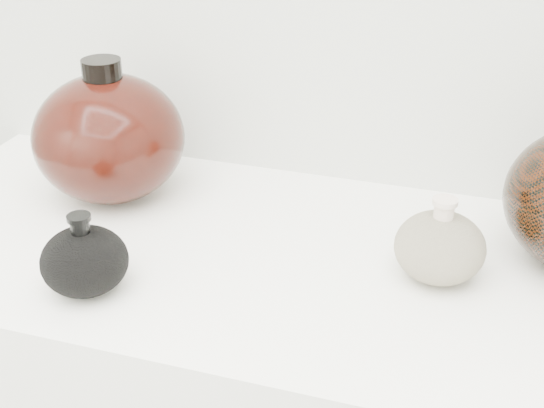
% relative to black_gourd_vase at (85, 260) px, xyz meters
% --- Properties ---
extents(black_gourd_vase, '(0.13, 0.13, 0.10)m').
position_rel_black_gourd_vase_xyz_m(black_gourd_vase, '(0.00, 0.00, 0.00)').
color(black_gourd_vase, black).
rests_on(black_gourd_vase, display_counter).
extents(cream_gourd_vase, '(0.15, 0.15, 0.11)m').
position_rel_black_gourd_vase_xyz_m(cream_gourd_vase, '(0.40, 0.16, 0.00)').
color(cream_gourd_vase, beige).
rests_on(cream_gourd_vase, display_counter).
extents(left_round_pot, '(0.29, 0.29, 0.21)m').
position_rel_black_gourd_vase_xyz_m(left_round_pot, '(-0.09, 0.24, 0.05)').
color(left_round_pot, black).
rests_on(left_round_pot, display_counter).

